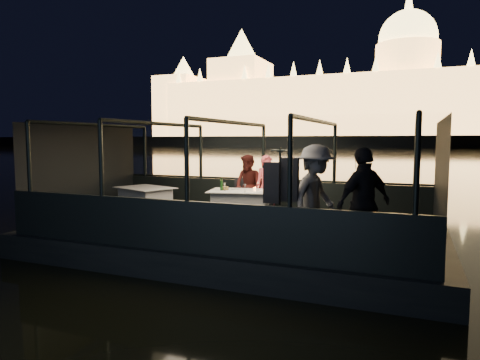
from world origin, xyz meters
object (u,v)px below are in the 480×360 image
at_px(wine_bottle, 222,184).
at_px(coat_stand, 280,200).
at_px(person_man_maroon, 248,187).
at_px(passenger_stripe, 315,201).
at_px(chair_port_left, 240,200).
at_px(person_woman_coral, 267,188).
at_px(passenger_dark, 364,208).
at_px(dining_table_central, 241,207).
at_px(chair_port_right, 264,201).
at_px(dining_table_aft, 145,201).

bearing_deg(wine_bottle, coat_stand, -44.55).
xyz_separation_m(coat_stand, wine_bottle, (-2.00, 1.97, 0.02)).
bearing_deg(person_man_maroon, passenger_stripe, -24.97).
distance_m(chair_port_left, person_woman_coral, 0.73).
bearing_deg(passenger_dark, coat_stand, -50.23).
height_order(dining_table_central, chair_port_left, chair_port_left).
bearing_deg(dining_table_central, passenger_stripe, -38.97).
relative_size(dining_table_central, wine_bottle, 4.82).
bearing_deg(coat_stand, passenger_dark, 0.23).
height_order(dining_table_central, passenger_stripe, passenger_stripe).
bearing_deg(chair_port_right, dining_table_central, -123.26).
xyz_separation_m(dining_table_central, dining_table_aft, (-2.58, -0.09, 0.00)).
bearing_deg(person_woman_coral, person_man_maroon, 153.16).
height_order(dining_table_aft, coat_stand, coat_stand).
height_order(person_woman_coral, wine_bottle, person_woman_coral).
distance_m(dining_table_aft, chair_port_right, 3.04).
xyz_separation_m(dining_table_central, person_man_maroon, (-0.11, 0.76, 0.36)).
xyz_separation_m(chair_port_right, person_man_maroon, (-0.48, 0.12, 0.30)).
bearing_deg(passenger_stripe, wine_bottle, 75.76).
distance_m(chair_port_right, person_man_maroon, 0.58).
height_order(dining_table_central, dining_table_aft, dining_table_central).
relative_size(dining_table_central, chair_port_right, 1.81).
bearing_deg(dining_table_central, chair_port_left, 112.49).
xyz_separation_m(chair_port_left, passenger_stripe, (2.37, -2.34, 0.40)).
relative_size(dining_table_central, coat_stand, 0.80).
distance_m(dining_table_central, wine_bottle, 0.69).
distance_m(chair_port_right, coat_stand, 3.06).
relative_size(dining_table_central, person_woman_coral, 0.93).
bearing_deg(passenger_dark, dining_table_aft, -70.54).
bearing_deg(person_man_maroon, chair_port_left, -113.88).
bearing_deg(passenger_stripe, person_woman_coral, 52.17).
relative_size(chair_port_right, passenger_stripe, 0.43).
xyz_separation_m(person_man_maroon, passenger_dark, (3.10, -2.89, 0.10)).
relative_size(passenger_stripe, wine_bottle, 6.19).
height_order(dining_table_central, passenger_dark, passenger_dark).
bearing_deg(dining_table_central, wine_bottle, -158.26).
bearing_deg(passenger_stripe, chair_port_left, 62.65).
bearing_deg(dining_table_central, person_man_maroon, 98.06).
relative_size(person_man_maroon, wine_bottle, 5.23).
bearing_deg(coat_stand, person_woman_coral, 112.44).
relative_size(passenger_dark, wine_bottle, 6.08).
xyz_separation_m(dining_table_central, person_woman_coral, (0.40, 0.74, 0.36)).
xyz_separation_m(chair_port_left, person_woman_coral, (0.65, 0.12, 0.30)).
xyz_separation_m(chair_port_left, person_man_maroon, (0.15, 0.14, 0.30)).
distance_m(coat_stand, passenger_stripe, 0.68).
bearing_deg(coat_stand, dining_table_aft, 153.90).
bearing_deg(person_woman_coral, dining_table_central, -142.76).
height_order(chair_port_left, chair_port_right, chair_port_left).
xyz_separation_m(person_woman_coral, passenger_dark, (2.59, -2.88, 0.10)).
xyz_separation_m(dining_table_aft, person_woman_coral, (2.98, 0.84, 0.36)).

